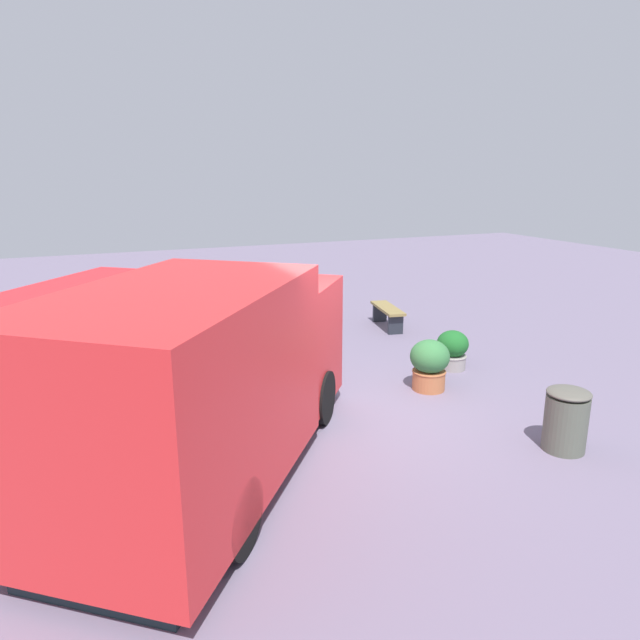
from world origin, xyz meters
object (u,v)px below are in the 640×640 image
(person_customer, at_px, (228,319))
(planter_flowering_side, at_px, (2,347))
(planter_flowering_far, at_px, (452,349))
(trash_bin, at_px, (566,419))
(planter_flowering_near, at_px, (429,363))
(food_truck, at_px, (208,382))
(plaza_bench, at_px, (388,312))

(person_customer, xyz_separation_m, planter_flowering_side, (-4.42, -0.50, 0.05))
(planter_flowering_far, bearing_deg, planter_flowering_side, 156.28)
(person_customer, distance_m, planter_flowering_side, 4.45)
(planter_flowering_side, xyz_separation_m, trash_bin, (7.13, -6.60, 0.04))
(planter_flowering_near, distance_m, planter_flowering_far, 1.22)
(food_truck, bearing_deg, trash_bin, -15.80)
(person_customer, height_order, plaza_bench, person_customer)
(person_customer, height_order, planter_flowering_far, person_customer)
(food_truck, distance_m, person_customer, 6.15)
(planter_flowering_side, height_order, trash_bin, trash_bin)
(planter_flowering_far, distance_m, planter_flowering_side, 8.39)
(trash_bin, bearing_deg, planter_flowering_far, 80.33)
(plaza_bench, distance_m, trash_bin, 6.26)
(person_customer, relative_size, planter_flowering_far, 1.24)
(food_truck, relative_size, planter_flowering_near, 6.19)
(planter_flowering_side, xyz_separation_m, plaza_bench, (8.01, -0.40, -0.03))
(food_truck, height_order, plaza_bench, food_truck)
(planter_flowering_near, height_order, planter_flowering_far, planter_flowering_near)
(food_truck, xyz_separation_m, planter_flowering_far, (4.95, 1.98, -0.79))
(food_truck, xyz_separation_m, planter_flowering_side, (-2.74, 5.36, -0.77))
(person_customer, distance_m, trash_bin, 7.61)
(planter_flowering_near, height_order, planter_flowering_side, planter_flowering_near)
(planter_flowering_near, bearing_deg, planter_flowering_side, 148.62)
(planter_flowering_side, bearing_deg, trash_bin, -42.77)
(planter_flowering_side, height_order, plaza_bench, planter_flowering_side)
(person_customer, height_order, planter_flowering_near, person_customer)
(planter_flowering_side, relative_size, plaza_bench, 0.51)
(planter_flowering_near, xyz_separation_m, plaza_bench, (1.31, 3.69, -0.09))
(planter_flowering_near, bearing_deg, person_customer, 116.42)
(planter_flowering_near, relative_size, trash_bin, 1.01)
(food_truck, distance_m, trash_bin, 4.63)
(person_customer, relative_size, planter_flowering_near, 1.05)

